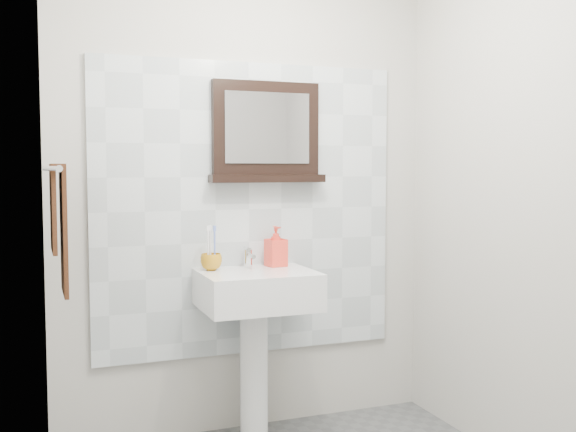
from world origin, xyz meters
The scene contains 12 objects.
back_wall centered at (0.00, 1.10, 1.25)m, with size 2.00×0.01×2.50m, color #B9B6B0.
front_wall centered at (0.00, -1.10, 1.25)m, with size 2.00×0.01×2.50m, color #B9B6B0.
left_wall centered at (-1.00, 0.00, 1.25)m, with size 0.01×2.20×2.50m, color #B9B6B0.
right_wall centered at (1.00, 0.00, 1.25)m, with size 0.01×2.20×2.50m, color #B9B6B0.
splashback centered at (0.00, 1.09, 1.15)m, with size 1.60×0.02×1.50m, color silver.
pedestal_sink centered at (-0.03, 0.87, 0.68)m, with size 0.55×0.44×0.96m.
toothbrush_cup centered at (-0.23, 0.97, 0.90)m, with size 0.10×0.10×0.08m, color #B97E15.
toothbrushes centered at (-0.23, 0.97, 0.98)m, with size 0.05×0.04×0.21m.
soap_dispenser centered at (0.12, 0.99, 0.96)m, with size 0.09×0.10×0.21m, color red.
framed_mirror centered at (0.09, 1.06, 1.53)m, with size 0.61×0.11×0.52m.
towel_bar centered at (-0.95, 0.75, 1.36)m, with size 0.07×0.40×0.03m.
hand_towel centered at (-0.94, 0.75, 1.15)m, with size 0.06×0.30×0.55m.
Camera 1 is at (-1.05, -2.23, 1.36)m, focal length 42.00 mm.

